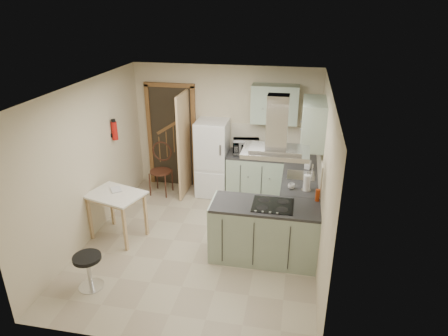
% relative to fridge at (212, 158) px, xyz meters
% --- Properties ---
extents(floor, '(4.20, 4.20, 0.00)m').
position_rel_fridge_xyz_m(floor, '(0.20, -1.80, -0.75)').
color(floor, '#B2A68A').
rests_on(floor, ground).
extents(ceiling, '(4.20, 4.20, 0.00)m').
position_rel_fridge_xyz_m(ceiling, '(0.20, -1.80, 1.75)').
color(ceiling, silver).
rests_on(ceiling, back_wall).
extents(back_wall, '(3.60, 0.00, 3.60)m').
position_rel_fridge_xyz_m(back_wall, '(0.20, 0.30, 0.50)').
color(back_wall, beige).
rests_on(back_wall, floor).
extents(left_wall, '(0.00, 4.20, 4.20)m').
position_rel_fridge_xyz_m(left_wall, '(-1.60, -1.80, 0.50)').
color(left_wall, beige).
rests_on(left_wall, floor).
extents(right_wall, '(0.00, 4.20, 4.20)m').
position_rel_fridge_xyz_m(right_wall, '(2.00, -1.80, 0.50)').
color(right_wall, beige).
rests_on(right_wall, floor).
extents(doorway, '(1.10, 0.12, 2.10)m').
position_rel_fridge_xyz_m(doorway, '(-0.90, 0.27, 0.30)').
color(doorway, brown).
rests_on(doorway, floor).
extents(fridge, '(0.60, 0.60, 1.50)m').
position_rel_fridge_xyz_m(fridge, '(0.00, 0.00, 0.00)').
color(fridge, white).
rests_on(fridge, floor).
extents(counter_back, '(1.08, 0.60, 0.90)m').
position_rel_fridge_xyz_m(counter_back, '(0.86, 0.00, -0.30)').
color(counter_back, '#9EB2A0').
rests_on(counter_back, floor).
extents(counter_right, '(0.60, 1.95, 0.90)m').
position_rel_fridge_xyz_m(counter_right, '(1.70, -0.68, -0.30)').
color(counter_right, '#9EB2A0').
rests_on(counter_right, floor).
extents(splashback, '(1.68, 0.02, 0.50)m').
position_rel_fridge_xyz_m(splashback, '(1.16, 0.29, 0.40)').
color(splashback, beige).
rests_on(splashback, counter_back).
extents(wall_cabinet_back, '(0.85, 0.35, 0.70)m').
position_rel_fridge_xyz_m(wall_cabinet_back, '(1.15, 0.12, 1.10)').
color(wall_cabinet_back, '#9EB2A0').
rests_on(wall_cabinet_back, back_wall).
extents(wall_cabinet_right, '(0.35, 0.90, 0.70)m').
position_rel_fridge_xyz_m(wall_cabinet_right, '(1.82, -0.95, 1.10)').
color(wall_cabinet_right, '#9EB2A0').
rests_on(wall_cabinet_right, right_wall).
extents(peninsula, '(1.55, 0.65, 0.90)m').
position_rel_fridge_xyz_m(peninsula, '(1.22, -1.98, -0.30)').
color(peninsula, '#9EB2A0').
rests_on(peninsula, floor).
extents(hob, '(0.58, 0.50, 0.01)m').
position_rel_fridge_xyz_m(hob, '(1.32, -1.98, 0.16)').
color(hob, black).
rests_on(hob, peninsula).
extents(extractor_hood, '(0.90, 0.55, 0.10)m').
position_rel_fridge_xyz_m(extractor_hood, '(1.32, -1.98, 0.97)').
color(extractor_hood, silver).
rests_on(extractor_hood, ceiling).
extents(sink, '(0.45, 0.40, 0.01)m').
position_rel_fridge_xyz_m(sink, '(1.70, -0.85, 0.16)').
color(sink, silver).
rests_on(sink, counter_right).
extents(fire_extinguisher, '(0.10, 0.10, 0.32)m').
position_rel_fridge_xyz_m(fire_extinguisher, '(-1.54, -0.90, 0.75)').
color(fire_extinguisher, '#B2140F').
rests_on(fire_extinguisher, left_wall).
extents(drop_leaf_table, '(0.99, 0.84, 0.79)m').
position_rel_fridge_xyz_m(drop_leaf_table, '(-1.16, -1.86, -0.36)').
color(drop_leaf_table, '#D0C080').
rests_on(drop_leaf_table, floor).
extents(bentwood_chair, '(0.45, 0.45, 0.95)m').
position_rel_fridge_xyz_m(bentwood_chair, '(-1.01, -0.21, -0.28)').
color(bentwood_chair, '#4B2519').
rests_on(bentwood_chair, floor).
extents(stool, '(0.49, 0.49, 0.50)m').
position_rel_fridge_xyz_m(stool, '(-1.02, -3.10, -0.50)').
color(stool, black).
rests_on(stool, floor).
extents(microwave, '(0.54, 0.41, 0.27)m').
position_rel_fridge_xyz_m(microwave, '(0.66, -0.01, 0.29)').
color(microwave, black).
rests_on(microwave, counter_back).
extents(kettle, '(0.17, 0.17, 0.21)m').
position_rel_fridge_xyz_m(kettle, '(1.22, 0.06, 0.26)').
color(kettle, silver).
rests_on(kettle, counter_back).
extents(cereal_box, '(0.11, 0.20, 0.29)m').
position_rel_fridge_xyz_m(cereal_box, '(1.18, 0.20, 0.29)').
color(cereal_box, orange).
rests_on(cereal_box, counter_back).
extents(soap_bottle, '(0.12, 0.12, 0.21)m').
position_rel_fridge_xyz_m(soap_bottle, '(1.81, -0.52, 0.26)').
color(soap_bottle, silver).
rests_on(soap_bottle, counter_right).
extents(paper_towel, '(0.11, 0.11, 0.27)m').
position_rel_fridge_xyz_m(paper_towel, '(1.79, -1.39, 0.28)').
color(paper_towel, silver).
rests_on(paper_towel, counter_right).
extents(cup, '(0.12, 0.12, 0.08)m').
position_rel_fridge_xyz_m(cup, '(1.56, -1.38, 0.19)').
color(cup, silver).
rests_on(cup, counter_right).
extents(red_bottle, '(0.08, 0.08, 0.18)m').
position_rel_fridge_xyz_m(red_bottle, '(1.95, -1.71, 0.24)').
color(red_bottle, '#A2340D').
rests_on(red_bottle, peninsula).
extents(book, '(0.26, 0.27, 0.10)m').
position_rel_fridge_xyz_m(book, '(-1.27, -1.78, 0.09)').
color(book, '#943831').
rests_on(book, drop_leaf_table).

